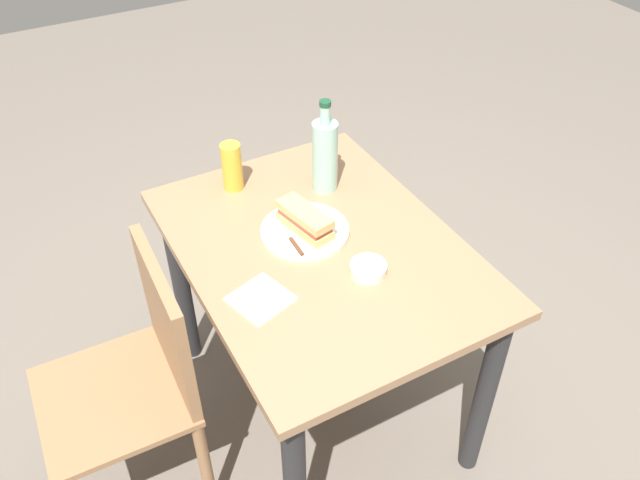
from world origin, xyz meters
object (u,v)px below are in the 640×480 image
chair_far (140,377)px  knife_near (291,239)px  baguette_sandwich_near (305,220)px  beer_glass (232,167)px  olive_bowl (368,269)px  dining_table (320,279)px  water_bottle (325,155)px  plate_near (305,231)px

chair_far → knife_near: bearing=-84.3°
chair_far → baguette_sandwich_near: 0.64m
beer_glass → olive_bowl: (-0.55, -0.16, -0.06)m
dining_table → water_bottle: 0.38m
baguette_sandwich_near → olive_bowl: baguette_sandwich_near is taller
dining_table → plate_near: plate_near is taller
baguette_sandwich_near → water_bottle: water_bottle is taller
knife_near → beer_glass: bearing=5.8°
baguette_sandwich_near → water_bottle: bearing=-43.4°
baguette_sandwich_near → beer_glass: size_ratio=1.25×
knife_near → water_bottle: (0.19, -0.22, 0.11)m
dining_table → chair_far: chair_far is taller
beer_glass → plate_near: bearing=-163.6°
chair_far → knife_near: chair_far is taller
chair_far → water_bottle: water_bottle is taller
olive_bowl → baguette_sandwich_near: bearing=16.8°
knife_near → chair_far: bearing=95.7°
dining_table → beer_glass: bearing=15.2°
water_bottle → olive_bowl: size_ratio=3.03×
plate_near → beer_glass: size_ratio=1.66×
baguette_sandwich_near → beer_glass: (0.31, 0.09, 0.03)m
dining_table → beer_glass: 0.45m
water_bottle → beer_glass: water_bottle is taller
chair_far → knife_near: (0.05, -0.50, 0.26)m
beer_glass → olive_bowl: 0.57m
plate_near → water_bottle: (0.17, -0.16, 0.12)m
dining_table → beer_glass: (0.38, 0.10, 0.21)m
knife_near → beer_glass: beer_glass is taller
chair_far → water_bottle: bearing=-71.3°
dining_table → olive_bowl: size_ratio=9.92×
dining_table → baguette_sandwich_near: baguette_sandwich_near is taller
plate_near → water_bottle: water_bottle is taller
chair_far → plate_near: bearing=-82.5°
plate_near → beer_glass: beer_glass is taller
chair_far → plate_near: 0.62m
dining_table → baguette_sandwich_near: size_ratio=5.10×
plate_near → olive_bowl: (-0.23, -0.07, 0.01)m
beer_glass → knife_near: bearing=-174.2°
chair_far → plate_near: (0.07, -0.56, 0.25)m
chair_far → dining_table: bearing=-89.7°
plate_near → knife_near: 0.06m
dining_table → beer_glass: beer_glass is taller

